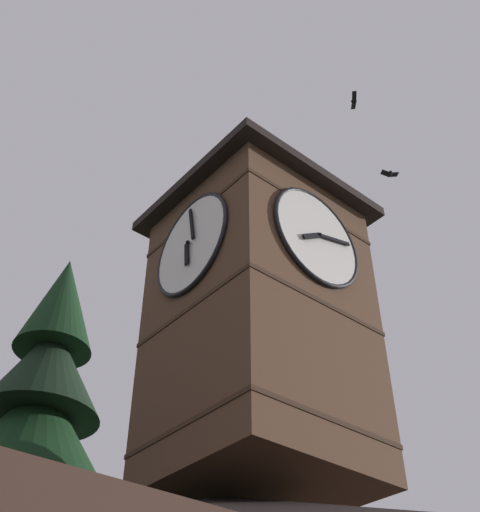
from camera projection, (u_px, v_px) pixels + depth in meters
name	position (u px, v px, depth m)	size (l,w,h in m)	color
clock_tower	(258.00, 308.00, 15.46)	(4.58, 4.58, 10.11)	brown
flying_bird_high	(390.00, 174.00, 23.07)	(0.63, 0.46, 0.16)	black
flying_bird_low	(354.00, 101.00, 22.11)	(0.61, 0.63, 0.15)	black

